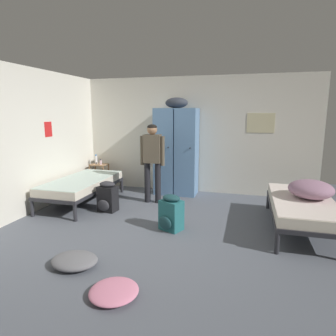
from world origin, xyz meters
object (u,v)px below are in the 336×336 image
at_px(bed_right, 302,206).
at_px(lotion_bottle, 101,162).
at_px(bed_left_rear, 82,184).
at_px(clothes_pile_pink, 114,291).
at_px(locker_bank, 176,150).
at_px(person_traveler, 152,156).
at_px(backpack_teal, 171,213).
at_px(clothes_pile_grey, 75,261).
at_px(backpack_black, 107,197).
at_px(shelf_unit, 99,173).
at_px(bedding_heap, 311,189).
at_px(water_bottle, 96,160).

bearing_deg(bed_right, lotion_bottle, 160.94).
relative_size(bed_left_rear, clothes_pile_pink, 3.85).
xyz_separation_m(locker_bank, bed_left_rear, (-1.61, -1.17, -0.59)).
distance_m(bed_right, person_traveler, 2.76).
height_order(backpack_teal, clothes_pile_grey, backpack_teal).
bearing_deg(person_traveler, clothes_pile_grey, -92.28).
distance_m(locker_bank, backpack_black, 1.88).
height_order(shelf_unit, clothes_pile_grey, shelf_unit).
distance_m(backpack_teal, clothes_pile_grey, 1.57).
bearing_deg(person_traveler, clothes_pile_pink, -78.88).
relative_size(bedding_heap, clothes_pile_pink, 1.36).
bearing_deg(lotion_bottle, clothes_pile_grey, -66.97).
relative_size(backpack_teal, clothes_pile_grey, 1.00).
xyz_separation_m(bed_left_rear, clothes_pile_grey, (1.22, -2.18, -0.31)).
bearing_deg(lotion_bottle, backpack_black, -58.32).
bearing_deg(clothes_pile_pink, person_traveler, 101.12).
bearing_deg(backpack_teal, shelf_unit, 138.79).
xyz_separation_m(clothes_pile_pink, clothes_pile_grey, (-0.69, 0.39, 0.02)).
bearing_deg(bed_right, backpack_teal, -164.49).
bearing_deg(lotion_bottle, locker_bank, 1.81).
bearing_deg(bed_left_rear, lotion_bottle, 99.21).
xyz_separation_m(person_traveler, backpack_teal, (0.70, -1.25, -0.67)).
distance_m(bed_right, backpack_black, 3.24).
distance_m(shelf_unit, backpack_teal, 3.02).
bearing_deg(shelf_unit, person_traveler, -25.33).
bearing_deg(bedding_heap, backpack_black, -178.49).
xyz_separation_m(backpack_black, clothes_pile_pink, (1.21, -2.25, -0.21)).
relative_size(bed_right, lotion_bottle, 14.37).
bearing_deg(water_bottle, shelf_unit, -14.04).
distance_m(lotion_bottle, backpack_black, 1.72).
relative_size(bed_left_rear, bedding_heap, 2.83).
bearing_deg(water_bottle, backpack_black, -55.28).
xyz_separation_m(bedding_heap, clothes_pile_pink, (-2.14, -2.34, -0.58)).
height_order(bed_right, person_traveler, person_traveler).
height_order(shelf_unit, bed_left_rear, shelf_unit).
height_order(person_traveler, water_bottle, person_traveler).
xyz_separation_m(locker_bank, shelf_unit, (-1.86, -0.02, -0.62)).
bearing_deg(bed_left_rear, bedding_heap, -3.26).
bearing_deg(backpack_teal, backpack_black, 158.40).
relative_size(bed_left_rear, backpack_teal, 3.45).
relative_size(water_bottle, backpack_black, 0.41).
xyz_separation_m(backpack_teal, clothes_pile_pink, (-0.12, -1.73, -0.21)).
height_order(bed_left_rear, person_traveler, person_traveler).
bearing_deg(shelf_unit, locker_bank, 0.52).
bearing_deg(locker_bank, backpack_black, -121.59).
height_order(bed_left_rear, clothes_pile_pink, bed_left_rear).
relative_size(bedding_heap, lotion_bottle, 5.09).
bearing_deg(clothes_pile_grey, shelf_unit, 113.80).
distance_m(bed_right, lotion_bottle, 4.36).
bearing_deg(backpack_teal, clothes_pile_grey, -121.04).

